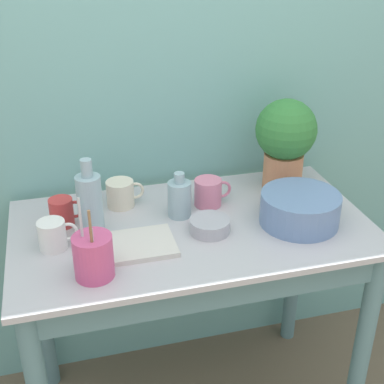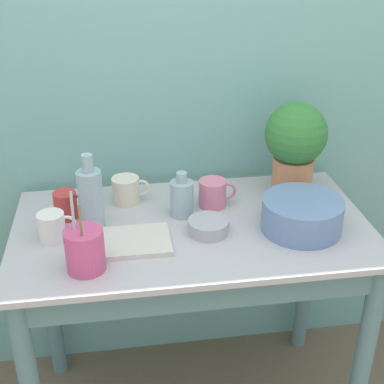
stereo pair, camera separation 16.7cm
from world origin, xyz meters
name	(u,v)px [view 2 (the right image)]	position (x,y,z in m)	size (l,w,h in m)	color
wall_back	(176,79)	(0.00, 0.69, 1.20)	(6.00, 0.05, 2.40)	#70ADA8
counter_table	(193,275)	(0.00, 0.30, 0.64)	(1.15, 0.64, 0.82)	slate
potted_plant	(295,143)	(0.38, 0.49, 1.02)	(0.21, 0.21, 0.33)	tan
bowl_wash_large	(302,215)	(0.34, 0.24, 0.88)	(0.25, 0.25, 0.10)	#6684B2
bottle_tall	(91,198)	(-0.31, 0.35, 0.93)	(0.08, 0.08, 0.25)	#93B2BC
bottle_short	(182,198)	(-0.02, 0.39, 0.89)	(0.08, 0.08, 0.16)	#93B2BC
mug_pink	(213,193)	(0.09, 0.44, 0.87)	(0.13, 0.09, 0.09)	pink
mug_white	(53,227)	(-0.43, 0.30, 0.87)	(0.12, 0.08, 0.09)	white
mug_red	(66,205)	(-0.40, 0.43, 0.87)	(0.11, 0.08, 0.09)	#C63838
mug_cream	(127,190)	(-0.20, 0.51, 0.87)	(0.13, 0.09, 0.09)	beige
bowl_small_steel	(208,226)	(0.04, 0.27, 0.85)	(0.13, 0.13, 0.04)	#A8A8B2
utensil_cup	(85,250)	(-0.33, 0.13, 0.89)	(0.11, 0.11, 0.24)	#CC4C7F
tray_board	(137,241)	(-0.18, 0.24, 0.83)	(0.21, 0.17, 0.02)	beige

